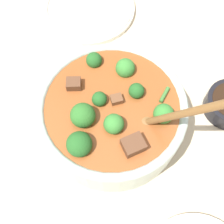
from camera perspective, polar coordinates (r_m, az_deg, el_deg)
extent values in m
plane|color=#C6B293|center=(0.59, 0.00, -2.68)|extent=(4.00, 4.00, 0.00)
cylinder|color=#B2C6BC|center=(0.55, 0.00, -0.82)|extent=(0.28, 0.28, 0.09)
torus|color=#B2C6BC|center=(0.51, 0.00, 1.33)|extent=(0.28, 0.28, 0.02)
cylinder|color=brown|center=(0.53, 0.00, 0.19)|extent=(0.25, 0.25, 0.05)
sphere|color=#235B23|center=(0.50, -2.59, 2.65)|extent=(0.03, 0.03, 0.03)
cylinder|color=#6B9956|center=(0.52, -2.50, 1.61)|extent=(0.01, 0.01, 0.01)
sphere|color=#235B23|center=(0.51, 4.99, 4.32)|extent=(0.03, 0.03, 0.03)
cylinder|color=#6B9956|center=(0.53, 4.81, 3.18)|extent=(0.01, 0.01, 0.01)
sphere|color=#235B23|center=(0.55, -3.67, 10.47)|extent=(0.03, 0.03, 0.03)
cylinder|color=#6B9956|center=(0.57, -3.53, 9.13)|extent=(0.01, 0.01, 0.01)
sphere|color=#387F33|center=(0.54, 2.72, 8.91)|extent=(0.04, 0.04, 0.04)
cylinder|color=#6B9956|center=(0.56, 2.60, 7.34)|extent=(0.01, 0.01, 0.02)
sphere|color=#387F33|center=(0.47, 0.37, -2.44)|extent=(0.04, 0.04, 0.04)
cylinder|color=#6B9956|center=(0.50, 0.36, -3.62)|extent=(0.01, 0.01, 0.02)
sphere|color=#387F33|center=(0.49, 10.41, -0.34)|extent=(0.04, 0.04, 0.04)
cylinder|color=#6B9956|center=(0.51, 9.95, -1.57)|extent=(0.01, 0.01, 0.02)
sphere|color=#2D6B28|center=(0.48, -5.95, -0.68)|extent=(0.04, 0.04, 0.04)
cylinder|color=#6B9956|center=(0.51, -5.62, -2.19)|extent=(0.02, 0.02, 0.02)
sphere|color=#235B23|center=(0.46, -6.67, -6.50)|extent=(0.04, 0.04, 0.04)
cylinder|color=#6B9956|center=(0.49, -6.28, -7.70)|extent=(0.02, 0.02, 0.02)
cube|color=brown|center=(0.47, 4.33, -6.78)|extent=(0.05, 0.04, 0.03)
cube|color=brown|center=(0.52, -7.77, 5.60)|extent=(0.03, 0.03, 0.02)
cube|color=brown|center=(0.50, 0.91, 2.52)|extent=(0.03, 0.02, 0.02)
cylinder|color=#3D7533|center=(0.52, 10.62, 3.50)|extent=(0.02, 0.03, 0.01)
ellipsoid|color=brown|center=(0.50, 7.13, -2.05)|extent=(0.04, 0.03, 0.01)
cylinder|color=brown|center=(0.42, 14.45, -0.28)|extent=(0.11, 0.05, 0.17)
cylinder|color=silver|center=(0.77, -4.77, 20.20)|extent=(0.24, 0.24, 0.01)
torus|color=silver|center=(0.77, -4.80, 20.52)|extent=(0.23, 0.23, 0.01)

